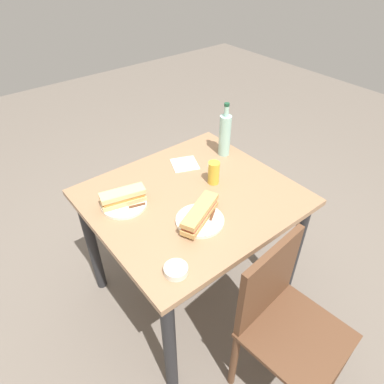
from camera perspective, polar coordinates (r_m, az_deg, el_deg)
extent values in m
plane|color=#6B6056|center=(2.29, 0.00, -15.70)|extent=(8.00, 8.00, 0.00)
cube|color=#997251|center=(1.73, 0.00, -0.91)|extent=(0.99, 0.89, 0.03)
cylinder|color=#262628|center=(2.42, 2.35, 0.66)|extent=(0.06, 0.06, 0.74)
cylinder|color=#262628|center=(2.10, -16.27, -8.48)|extent=(0.06, 0.06, 0.74)
cylinder|color=#262628|center=(2.06, 16.64, -9.71)|extent=(0.06, 0.06, 0.74)
cylinder|color=#262628|center=(1.67, -3.73, -24.22)|extent=(0.06, 0.06, 0.74)
cube|color=brown|center=(1.67, 17.04, -21.95)|extent=(0.44, 0.44, 0.02)
cube|color=brown|center=(1.54, 12.59, -14.20)|extent=(0.38, 0.07, 0.40)
cylinder|color=brown|center=(1.94, 23.64, -24.48)|extent=(0.04, 0.04, 0.43)
cylinder|color=brown|center=(1.82, 6.99, -26.04)|extent=(0.04, 0.04, 0.43)
cylinder|color=brown|center=(1.98, 14.10, -18.92)|extent=(0.04, 0.04, 0.43)
cylinder|color=silver|center=(1.57, 1.31, -4.74)|extent=(0.22, 0.22, 0.01)
cube|color=tan|center=(1.56, 1.32, -4.20)|extent=(0.26, 0.17, 0.02)
cube|color=#B74C3D|center=(1.54, 1.33, -3.62)|extent=(0.24, 0.16, 0.02)
cube|color=tan|center=(1.53, 1.34, -3.02)|extent=(0.26, 0.17, 0.02)
cube|color=silver|center=(1.52, 2.62, -6.05)|extent=(0.09, 0.07, 0.00)
cube|color=#59331E|center=(1.59, 3.43, -3.80)|extent=(0.07, 0.05, 0.01)
cylinder|color=silver|center=(1.69, -11.23, -1.90)|extent=(0.22, 0.22, 0.01)
cube|color=#DBB77A|center=(1.68, -11.31, -1.38)|extent=(0.22, 0.12, 0.02)
cube|color=#CC8438|center=(1.67, -11.40, -0.81)|extent=(0.21, 0.11, 0.02)
cube|color=#DBB77A|center=(1.65, -11.49, -0.24)|extent=(0.22, 0.12, 0.02)
cube|color=silver|center=(1.65, -12.14, -3.00)|extent=(0.10, 0.04, 0.00)
cube|color=#59331E|center=(1.65, -9.12, -2.21)|extent=(0.08, 0.03, 0.01)
cylinder|color=#99C6B7|center=(1.99, 5.47, 9.31)|extent=(0.07, 0.07, 0.24)
cylinder|color=#99C6B7|center=(1.92, 5.74, 13.25)|extent=(0.03, 0.03, 0.06)
cylinder|color=#19472D|center=(1.90, 5.82, 14.27)|extent=(0.03, 0.03, 0.02)
cylinder|color=gold|center=(1.78, 3.63, 3.22)|extent=(0.06, 0.06, 0.12)
cylinder|color=silver|center=(1.37, -2.69, -12.83)|extent=(0.10, 0.10, 0.03)
cube|color=white|center=(1.95, -1.22, 4.67)|extent=(0.18, 0.18, 0.00)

